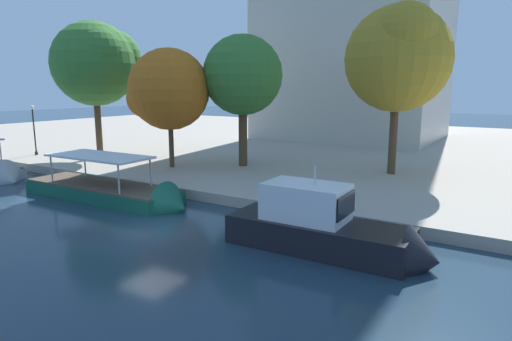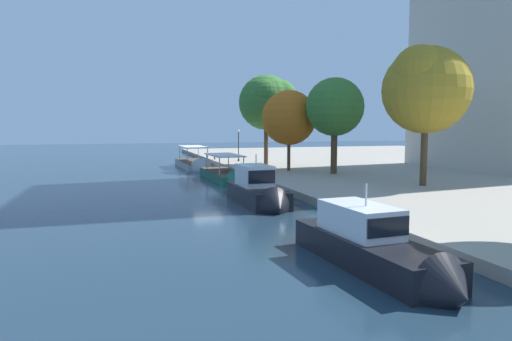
{
  "view_description": "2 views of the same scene",
  "coord_description": "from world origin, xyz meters",
  "views": [
    {
      "loc": [
        14.48,
        -14.0,
        6.75
      ],
      "look_at": [
        0.86,
        7.93,
        1.78
      ],
      "focal_mm": 30.62,
      "sensor_mm": 36.0,
      "label": 1
    },
    {
      "loc": [
        38.62,
        -7.34,
        5.68
      ],
      "look_at": [
        4.4,
        3.07,
        2.1
      ],
      "focal_mm": 31.62,
      "sensor_mm": 36.0,
      "label": 2
    }
  ],
  "objects": [
    {
      "name": "lamp_post",
      "position": [
        -23.46,
        8.93,
        3.22
      ],
      "size": [
        0.36,
        0.36,
        4.5
      ],
      "color": "black",
      "rests_on": "dock_promenade"
    },
    {
      "name": "tree_1",
      "position": [
        -4.51,
        14.67,
        7.65
      ],
      "size": [
        6.09,
        6.21,
        10.05
      ],
      "color": "#4C3823",
      "rests_on": "dock_promenade"
    },
    {
      "name": "motor_yacht_3",
      "position": [
        23.39,
        2.24,
        0.74
      ],
      "size": [
        9.42,
        3.05,
        4.08
      ],
      "rotation": [
        0.0,
        0.0,
        0.07
      ],
      "color": "black",
      "rests_on": "ground_plane"
    },
    {
      "name": "ground_plane",
      "position": [
        0.0,
        0.0,
        0.0
      ],
      "size": [
        220.0,
        220.0,
        0.0
      ],
      "primitive_type": "plane",
      "color": "#1E3342"
    },
    {
      "name": "tour_boat_1",
      "position": [
        -6.24,
        3.2,
        0.34
      ],
      "size": [
        12.0,
        3.37,
        3.84
      ],
      "rotation": [
        0.0,
        0.0,
        0.03
      ],
      "color": "#14513D",
      "rests_on": "ground_plane"
    },
    {
      "name": "tree_3",
      "position": [
        6.77,
        16.98,
        8.85
      ],
      "size": [
        7.24,
        7.24,
        11.62
      ],
      "color": "#4C3823",
      "rests_on": "dock_promenade"
    },
    {
      "name": "tree_5",
      "position": [
        -8.79,
        10.91,
        6.56
      ],
      "size": [
        6.12,
        6.12,
        9.0
      ],
      "color": "#4C3823",
      "rests_on": "dock_promenade"
    },
    {
      "name": "tree_4",
      "position": [
        -16.89,
        11.22,
        8.86
      ],
      "size": [
        7.08,
        7.44,
        11.57
      ],
      "color": "#4C3823",
      "rests_on": "dock_promenade"
    },
    {
      "name": "motor_yacht_2",
      "position": [
        7.97,
        2.21,
        0.82
      ],
      "size": [
        8.68,
        2.73,
        4.4
      ],
      "rotation": [
        0.0,
        0.0,
        0.01
      ],
      "color": "black",
      "rests_on": "ground_plane"
    },
    {
      "name": "dock_promenade",
      "position": [
        0.0,
        33.23,
        0.31
      ],
      "size": [
        120.0,
        55.0,
        0.61
      ],
      "primitive_type": "cube",
      "color": "#A39989",
      "rests_on": "ground_plane"
    },
    {
      "name": "mooring_bollard_0",
      "position": [
        -27.81,
        6.34,
        1.02
      ],
      "size": [
        0.23,
        0.23,
        0.76
      ],
      "color": "#2D2D33",
      "rests_on": "dock_promenade"
    },
    {
      "name": "tour_boat_0",
      "position": [
        -21.5,
        2.34,
        0.27
      ],
      "size": [
        12.81,
        3.65,
        4.24
      ],
      "rotation": [
        0.0,
        0.0,
        0.03
      ],
      "color": "#9EA3A8",
      "rests_on": "ground_plane"
    }
  ]
}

